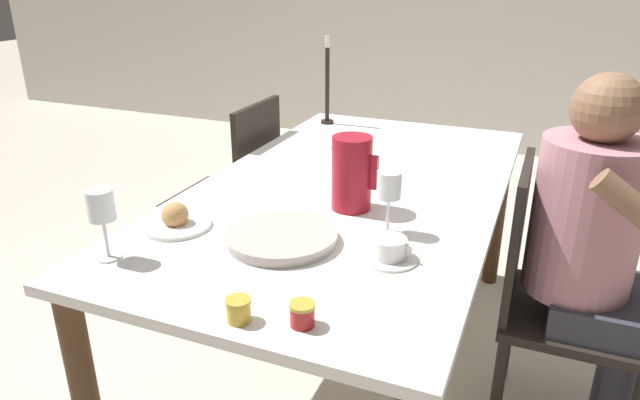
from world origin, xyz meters
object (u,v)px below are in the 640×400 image
(serving_tray, at_px, (281,237))
(teacup_near_person, at_px, (389,250))
(wine_glass_juice, at_px, (101,209))
(jam_jar_amber, at_px, (302,313))
(bread_plate, at_px, (176,220))
(red_pitcher, at_px, (352,173))
(wine_glass_water, at_px, (389,188))
(person_seated, at_px, (595,242))
(chair_opposite, at_px, (236,192))
(jam_jar_red, at_px, (238,309))
(chair_person_side, at_px, (551,297))
(candlestick_tall, at_px, (327,89))

(serving_tray, bearing_deg, teacup_near_person, 3.69)
(wine_glass_juice, xyz_separation_m, serving_tray, (0.37, 0.25, -0.12))
(wine_glass_juice, height_order, jam_jar_amber, wine_glass_juice)
(bread_plate, bearing_deg, teacup_near_person, 4.29)
(red_pitcher, bearing_deg, bread_plate, -142.37)
(teacup_near_person, bearing_deg, wine_glass_water, 107.92)
(person_seated, bearing_deg, wine_glass_juice, -60.21)
(chair_opposite, bearing_deg, jam_jar_amber, -143.69)
(jam_jar_amber, height_order, jam_jar_red, same)
(chair_person_side, height_order, person_seated, person_seated)
(person_seated, height_order, bread_plate, person_seated)
(wine_glass_juice, bearing_deg, teacup_near_person, 22.01)
(red_pitcher, bearing_deg, chair_person_side, 13.36)
(wine_glass_water, bearing_deg, jam_jar_red, -107.23)
(serving_tray, height_order, jam_jar_red, jam_jar_red)
(wine_glass_water, bearing_deg, person_seated, 24.08)
(chair_person_side, distance_m, jam_jar_red, 1.06)
(serving_tray, distance_m, jam_jar_red, 0.37)
(person_seated, distance_m, bread_plate, 1.20)
(candlestick_tall, bearing_deg, person_seated, -34.92)
(chair_person_side, xyz_separation_m, wine_glass_water, (-0.46, -0.27, 0.39))
(person_seated, distance_m, serving_tray, 0.90)
(bread_plate, xyz_separation_m, candlestick_tall, (-0.03, 1.25, 0.14))
(person_seated, xyz_separation_m, wine_glass_water, (-0.55, -0.24, 0.17))
(serving_tray, bearing_deg, jam_jar_red, -77.73)
(red_pitcher, bearing_deg, teacup_near_person, -53.92)
(red_pitcher, bearing_deg, jam_jar_red, -91.35)
(chair_person_side, distance_m, wine_glass_juice, 1.34)
(wine_glass_water, xyz_separation_m, bread_plate, (-0.57, -0.20, -0.11))
(chair_person_side, distance_m, chair_opposite, 1.42)
(jam_jar_amber, bearing_deg, chair_person_side, 57.05)
(bread_plate, bearing_deg, wine_glass_juice, -102.04)
(serving_tray, relative_size, bread_plate, 1.53)
(red_pitcher, xyz_separation_m, wine_glass_water, (0.15, -0.12, 0.02))
(chair_person_side, bearing_deg, red_pitcher, -76.64)
(chair_opposite, xyz_separation_m, serving_tray, (0.65, -0.84, 0.27))
(wine_glass_water, bearing_deg, chair_person_side, 30.14)
(teacup_near_person, bearing_deg, chair_person_side, 45.55)
(red_pitcher, bearing_deg, jam_jar_amber, -79.59)
(wine_glass_water, bearing_deg, jam_jar_amber, -94.18)
(jam_jar_amber, bearing_deg, person_seated, 51.90)
(red_pitcher, relative_size, serving_tray, 0.75)
(bread_plate, relative_size, jam_jar_amber, 3.63)
(wine_glass_water, height_order, wine_glass_juice, wine_glass_juice)
(bread_plate, distance_m, candlestick_tall, 1.25)
(person_seated, distance_m, jam_jar_amber, 0.95)
(wine_glass_water, height_order, jam_jar_red, wine_glass_water)
(bread_plate, bearing_deg, wine_glass_water, 19.28)
(serving_tray, bearing_deg, jam_jar_amber, -57.54)
(chair_opposite, relative_size, bread_plate, 4.47)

